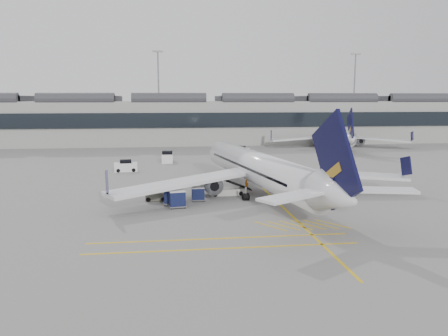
{
  "coord_description": "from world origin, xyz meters",
  "views": [
    {
      "loc": [
        -2.07,
        -45.12,
        11.64
      ],
      "look_at": [
        3.9,
        2.6,
        4.0
      ],
      "focal_mm": 35.0,
      "sensor_mm": 36.0,
      "label": 1
    }
  ],
  "objects": [
    {
      "name": "service_van_right",
      "position": [
        12.6,
        44.67,
        0.85
      ],
      "size": [
        4.12,
        3.22,
        1.89
      ],
      "rotation": [
        0.0,
        0.0,
        -0.43
      ],
      "color": "white",
      "rests_on": "ground"
    },
    {
      "name": "safety_cone_engine",
      "position": [
        14.63,
        6.56,
        0.27
      ],
      "size": [
        0.39,
        0.39,
        0.54
      ],
      "primitive_type": "cone",
      "color": "#F24C0A",
      "rests_on": "ground"
    },
    {
      "name": "baggage_cart_c",
      "position": [
        -1.92,
        2.6,
        1.1
      ],
      "size": [
        1.96,
        1.62,
        2.05
      ],
      "rotation": [
        0.0,
        0.0,
        -0.01
      ],
      "color": "gray",
      "rests_on": "ground"
    },
    {
      "name": "terminal",
      "position": [
        0.0,
        71.93,
        6.14
      ],
      "size": [
        200.0,
        20.45,
        12.4
      ],
      "color": "#9E9E99",
      "rests_on": "ground"
    },
    {
      "name": "light_masts",
      "position": [
        -1.67,
        86.0,
        14.49
      ],
      "size": [
        113.0,
        0.6,
        25.45
      ],
      "color": "slate",
      "rests_on": "ground"
    },
    {
      "name": "baggage_cart_d",
      "position": [
        -1.41,
        1.11,
        1.02
      ],
      "size": [
        2.02,
        1.76,
        1.9
      ],
      "rotation": [
        0.0,
        0.0,
        0.16
      ],
      "color": "gray",
      "rests_on": "ground"
    },
    {
      "name": "service_van_left",
      "position": [
        -9.21,
        26.09,
        0.83
      ],
      "size": [
        3.79,
        2.2,
        1.86
      ],
      "rotation": [
        0.0,
        0.0,
        0.11
      ],
      "color": "white",
      "rests_on": "ground"
    },
    {
      "name": "ramp_agent_b",
      "position": [
        3.29,
        6.16,
        0.84
      ],
      "size": [
        1.03,
        0.96,
        1.68
      ],
      "primitive_type": "imported",
      "rotation": [
        0.0,
        0.0,
        3.67
      ],
      "color": "#EC3C0C",
      "rests_on": "ground"
    },
    {
      "name": "baggage_cart_a",
      "position": [
        1.06,
        4.0,
        0.87
      ],
      "size": [
        1.55,
        1.28,
        1.62
      ],
      "rotation": [
        0.0,
        0.0,
        0.01
      ],
      "color": "gray",
      "rests_on": "ground"
    },
    {
      "name": "airliner_far",
      "position": [
        38.92,
        57.15,
        2.89
      ],
      "size": [
        33.0,
        36.44,
        9.82
      ],
      "rotation": [
        0.0,
        0.0,
        -0.22
      ],
      "color": "silver",
      "rests_on": "ground"
    },
    {
      "name": "service_van_mid",
      "position": [
        -2.53,
        35.58,
        0.92
      ],
      "size": [
        2.09,
        4.04,
        2.06
      ],
      "rotation": [
        0.0,
        0.0,
        1.55
      ],
      "color": "white",
      "rests_on": "ground"
    },
    {
      "name": "pushback_tug",
      "position": [
        -3.69,
        4.73,
        0.59
      ],
      "size": [
        2.51,
        1.69,
        1.34
      ],
      "rotation": [
        0.0,
        0.0,
        -0.1
      ],
      "color": "#545447",
      "rests_on": "ground"
    },
    {
      "name": "belt_loader",
      "position": [
        4.67,
        6.84,
        0.62
      ],
      "size": [
        5.25,
        2.05,
        2.12
      ],
      "rotation": [
        0.0,
        0.0,
        0.08
      ],
      "color": "beige",
      "rests_on": "ground"
    },
    {
      "name": "baggage_cart_b",
      "position": [
        -1.42,
        5.42,
        0.88
      ],
      "size": [
        1.84,
        1.64,
        1.64
      ],
      "rotation": [
        0.0,
        0.0,
        0.26
      ],
      "color": "gray",
      "rests_on": "ground"
    },
    {
      "name": "apron_markings",
      "position": [
        10.0,
        10.0,
        0.01
      ],
      "size": [
        0.25,
        60.0,
        0.01
      ],
      "primitive_type": "cube",
      "color": "gold",
      "rests_on": "ground"
    },
    {
      "name": "ground",
      "position": [
        0.0,
        0.0,
        0.0
      ],
      "size": [
        220.0,
        220.0,
        0.0
      ],
      "primitive_type": "plane",
      "color": "gray",
      "rests_on": "ground"
    },
    {
      "name": "airliner_main",
      "position": [
        8.77,
        5.88,
        3.19
      ],
      "size": [
        36.76,
        40.49,
        10.84
      ],
      "rotation": [
        0.0,
        0.0,
        0.17
      ],
      "color": "silver",
      "rests_on": "ground"
    },
    {
      "name": "ramp_agent_a",
      "position": [
        7.37,
        7.57,
        0.82
      ],
      "size": [
        0.7,
        0.7,
        1.64
      ],
      "primitive_type": "imported",
      "rotation": [
        0.0,
        0.0,
        0.78
      ],
      "color": "orange",
      "rests_on": "ground"
    },
    {
      "name": "safety_cone_nose",
      "position": [
        10.77,
        18.15,
        0.27
      ],
      "size": [
        0.38,
        0.38,
        0.53
      ],
      "primitive_type": "cone",
      "color": "#F24C0A",
      "rests_on": "ground"
    }
  ]
}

